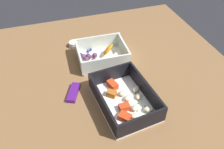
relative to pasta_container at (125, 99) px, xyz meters
The scene contains 5 objects.
table_surface 12.06cm from the pasta_container, ahead, with size 80.00×80.00×2.00cm, color brown.
pasta_container is the anchor object (origin of this frame).
fruit_bowl 20.19cm from the pasta_container, ahead, with size 13.57×16.22×5.53cm.
candy_bar 14.91cm from the pasta_container, 58.30° to the left, with size 7.00×2.40×1.20cm, color #51197A.
paper_cup_liner 31.88cm from the pasta_container, 14.82° to the left, with size 3.32×3.32×1.98cm, color white.
Camera 1 is at (-48.38, 15.35, 49.19)cm, focal length 35.73 mm.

